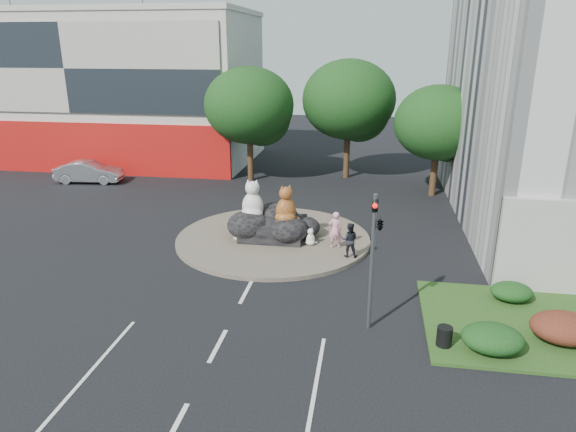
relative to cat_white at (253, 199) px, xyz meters
name	(u,v)px	position (x,y,z in m)	size (l,w,h in m)	color
ground	(218,346)	(1.06, -10.01, -2.16)	(120.00, 120.00, 0.00)	black
roundabout_island	(273,238)	(1.06, -0.01, -2.06)	(10.00, 10.00, 0.20)	brown
rock_plinth	(273,228)	(1.06, -0.01, -1.51)	(3.20, 2.60, 0.90)	black
shophouse_block	(107,87)	(-16.94, 17.90, 4.02)	(25.20, 12.30, 17.40)	#B9B6A7
grass_verge	(567,328)	(13.06, -7.01, -2.10)	(10.00, 6.00, 0.12)	#1D4717
tree_left	(250,109)	(-2.87, 12.05, 3.09)	(6.46, 6.46, 8.27)	#382314
tree_mid	(350,104)	(4.13, 14.05, 3.40)	(6.84, 6.84, 8.76)	#382314
tree_right	(439,126)	(10.13, 10.05, 2.47)	(5.70, 5.70, 7.30)	#382314
hedge_near_green	(493,338)	(10.06, -9.01, -1.59)	(2.00, 1.60, 0.90)	#103512
hedge_red	(564,328)	(12.56, -8.01, -1.55)	(2.20, 1.76, 0.99)	#481913
hedge_back_green	(512,292)	(11.56, -5.21, -1.68)	(1.60, 1.28, 0.72)	#103512
traffic_light	(376,234)	(6.15, -8.02, 1.46)	(0.44, 1.24, 5.00)	#595B60
street_lamp	(565,173)	(13.87, -2.01, 2.39)	(2.34, 0.22, 8.06)	#595B60
cat_white	(253,199)	(0.00, 0.00, 0.00)	(1.27, 1.10, 2.12)	silver
cat_tabby	(286,204)	(1.78, -0.35, -0.06)	(1.20, 1.04, 1.99)	#BD5B27
kitten_calico	(238,232)	(-0.59, -0.88, -1.50)	(0.56, 0.48, 0.93)	white
kitten_white	(310,236)	(3.09, -0.82, -1.52)	(0.53, 0.46, 0.89)	white
pedestrian_pink	(335,230)	(4.33, -1.01, -1.04)	(0.67, 0.44, 1.85)	pink
pedestrian_dark	(349,240)	(5.06, -2.02, -1.13)	(0.81, 0.63, 1.67)	black
parked_car	(89,172)	(-14.53, 9.44, -1.37)	(1.68, 4.81, 1.58)	#B3B5BC
litter_bin	(444,336)	(8.56, -8.93, -1.70)	(0.51, 0.51, 0.68)	black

